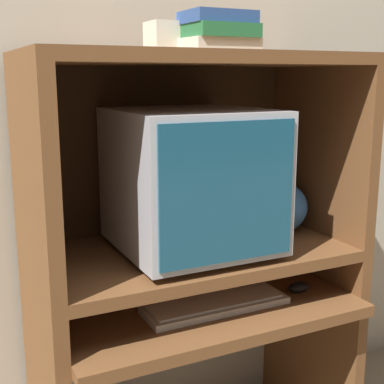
# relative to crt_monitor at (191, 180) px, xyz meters

# --- Properties ---
(wall_back) EXTENTS (6.00, 0.06, 2.60)m
(wall_back) POSITION_rel_crt_monitor_xyz_m (0.02, 0.35, 0.29)
(wall_back) COLOR #B2A893
(wall_back) RESTS_ON ground_plane
(desk_base) EXTENTS (1.01, 0.59, 0.62)m
(desk_base) POSITION_rel_crt_monitor_xyz_m (0.02, -0.02, -0.60)
(desk_base) COLOR brown
(desk_base) RESTS_ON ground_plane
(desk_monitor_shelf) EXTENTS (1.01, 0.53, 0.16)m
(desk_monitor_shelf) POSITION_rel_crt_monitor_xyz_m (0.02, 0.03, -0.26)
(desk_monitor_shelf) COLOR brown
(desk_monitor_shelf) RESTS_ON desk_base
(hutch_upper) EXTENTS (1.01, 0.53, 0.60)m
(hutch_upper) POSITION_rel_crt_monitor_xyz_m (0.02, 0.06, 0.17)
(hutch_upper) COLOR brown
(hutch_upper) RESTS_ON desk_monitor_shelf
(crt_monitor) EXTENTS (0.44, 0.46, 0.44)m
(crt_monitor) POSITION_rel_crt_monitor_xyz_m (0.00, 0.00, 0.00)
(crt_monitor) COLOR #B2B2B7
(crt_monitor) RESTS_ON desk_monitor_shelf
(keyboard) EXTENTS (0.45, 0.14, 0.03)m
(keyboard) POSITION_rel_crt_monitor_xyz_m (0.03, -0.10, -0.37)
(keyboard) COLOR beige
(keyboard) RESTS_ON desk_base
(mouse) EXTENTS (0.07, 0.05, 0.03)m
(mouse) POSITION_rel_crt_monitor_xyz_m (0.34, -0.11, -0.37)
(mouse) COLOR black
(mouse) RESTS_ON desk_base
(snack_bag) EXTENTS (0.22, 0.16, 0.18)m
(snack_bag) POSITION_rel_crt_monitor_xyz_m (0.35, 0.04, -0.14)
(snack_bag) COLOR #336BB7
(snack_bag) RESTS_ON desk_monitor_shelf
(book_stack) EXTENTS (0.20, 0.16, 0.11)m
(book_stack) POSITION_rel_crt_monitor_xyz_m (0.06, -0.05, 0.43)
(book_stack) COLOR beige
(book_stack) RESTS_ON hutch_upper
(storage_box) EXTENTS (0.13, 0.11, 0.09)m
(storage_box) POSITION_rel_crt_monitor_xyz_m (-0.04, 0.06, 0.42)
(storage_box) COLOR beige
(storage_box) RESTS_ON hutch_upper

